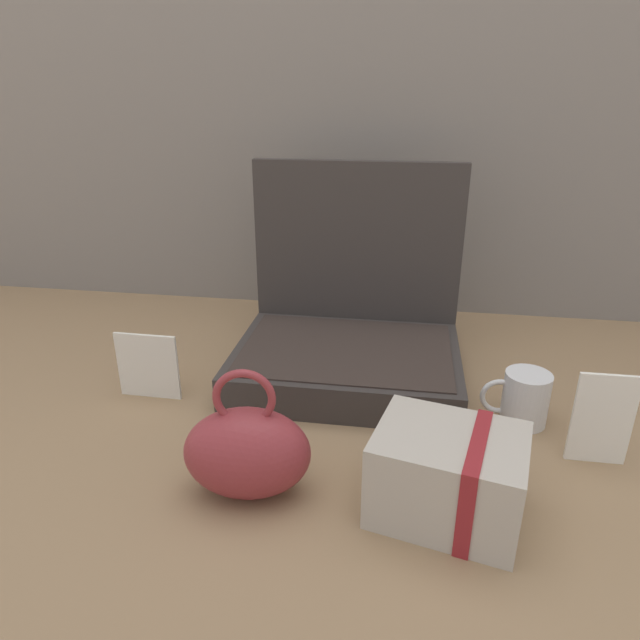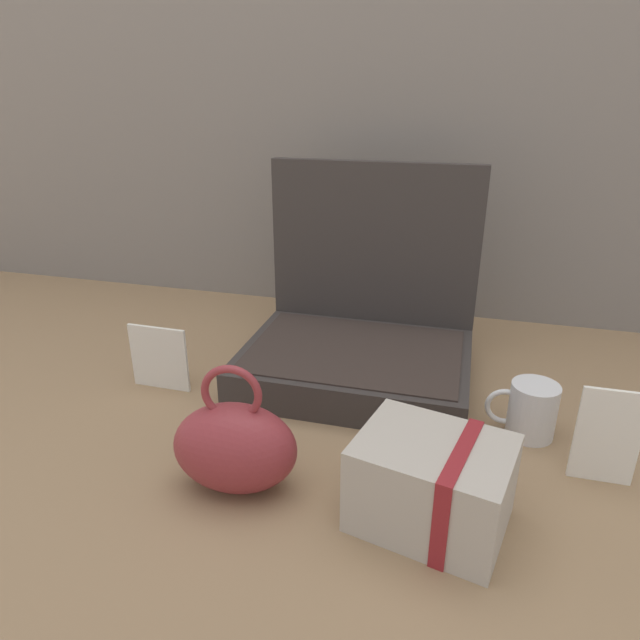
# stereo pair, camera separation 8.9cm
# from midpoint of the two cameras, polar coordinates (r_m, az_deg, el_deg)

# --- Properties ---
(ground_plane) EXTENTS (6.00, 6.00, 0.00)m
(ground_plane) POSITION_cam_midpoint_polar(r_m,az_deg,el_deg) (1.01, -3.96, -9.78)
(ground_plane) COLOR #8C6D4C
(back_wall) EXTENTS (3.20, 0.06, 1.40)m
(back_wall) POSITION_cam_midpoint_polar(r_m,az_deg,el_deg) (1.43, 1.00, 29.16)
(back_wall) COLOR gray
(back_wall) RESTS_ON ground_plane
(open_suitcase) EXTENTS (0.43, 0.34, 0.40)m
(open_suitcase) POSITION_cam_midpoint_polar(r_m,az_deg,el_deg) (1.12, 0.76, -1.18)
(open_suitcase) COLOR #332D2B
(open_suitcase) RESTS_ON ground_plane
(teal_pouch_handbag) EXTENTS (0.19, 0.13, 0.20)m
(teal_pouch_handbag) POSITION_cam_midpoint_polar(r_m,az_deg,el_deg) (0.81, -10.67, -13.15)
(teal_pouch_handbag) COLOR maroon
(teal_pouch_handbag) RESTS_ON ground_plane
(cream_toiletry_bag) EXTENTS (0.22, 0.19, 0.13)m
(cream_toiletry_bag) POSITION_cam_midpoint_polar(r_m,az_deg,el_deg) (0.78, 9.87, -15.47)
(cream_toiletry_bag) COLOR #B2A899
(cream_toiletry_bag) RESTS_ON ground_plane
(coffee_mug) EXTENTS (0.11, 0.08, 0.09)m
(coffee_mug) POSITION_cam_midpoint_polar(r_m,az_deg,el_deg) (1.01, 17.73, -7.68)
(coffee_mug) COLOR silver
(coffee_mug) RESTS_ON ground_plane
(info_card_left) EXTENTS (0.12, 0.01, 0.13)m
(info_card_left) POSITION_cam_midpoint_polar(r_m,az_deg,el_deg) (1.09, -19.44, -4.52)
(info_card_left) COLOR silver
(info_card_left) RESTS_ON ground_plane
(poster_card_right) EXTENTS (0.09, 0.01, 0.15)m
(poster_card_right) POSITION_cam_midpoint_polar(r_m,az_deg,el_deg) (0.94, 24.46, -9.28)
(poster_card_right) COLOR white
(poster_card_right) RESTS_ON ground_plane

